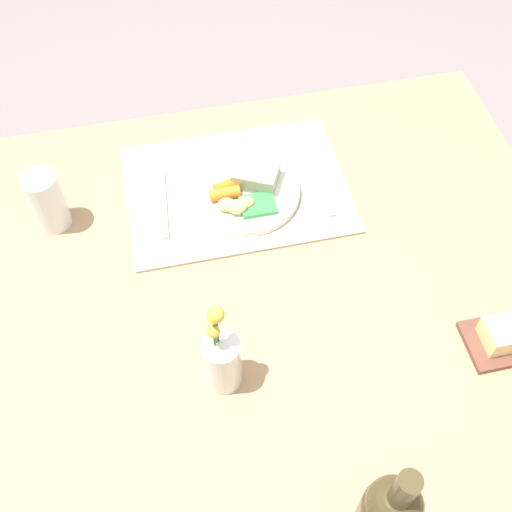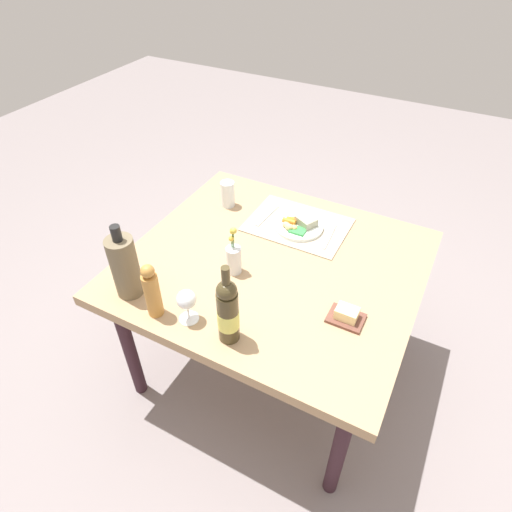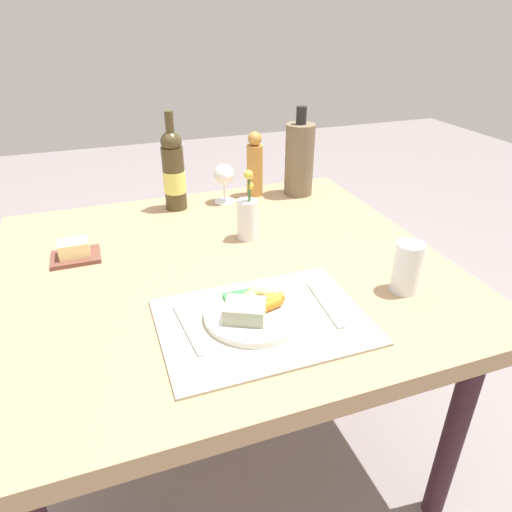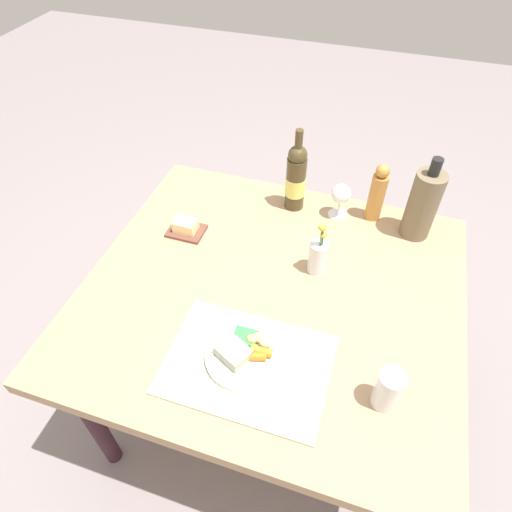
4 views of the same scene
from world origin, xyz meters
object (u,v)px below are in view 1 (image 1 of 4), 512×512
Objects in this scene: dinner_plate at (245,190)px; dining_table at (273,321)px; water_tumbler at (48,204)px; knife at (162,202)px; fork at (316,182)px; butter_dish at (505,336)px; flower_vase at (222,360)px.

dining_table is at bearing 89.80° from dinner_plate.
knife is at bearing 179.73° from water_tumbler.
dinner_plate is at bearing 179.73° from knife.
dinner_plate is at bearing -4.90° from fork.
fork is at bearing 179.87° from dinner_plate.
dinner_plate is 0.57m from butter_dish.
dinner_plate is 1.74× the size of butter_dish.
fork is 0.48m from flower_vase.
flower_vase is at bearing 47.26° from dining_table.
fork is (-0.15, 0.00, -0.01)m from dinner_plate.
dining_table is 9.29× the size of water_tumbler.
dinner_plate is (-0.00, -0.26, 0.09)m from dining_table.
dinner_plate is 1.76× the size of water_tumbler.
fork is 0.87× the size of flower_vase.
fork is 1.46× the size of water_tumbler.
flower_vase is at bearing -4.24° from butter_dish.
fork is at bearing -62.52° from butter_dish.
fork and knife have the same top height.
flower_vase is (-0.05, 0.40, 0.06)m from knife.
flower_vase reaches higher than knife.
flower_vase is (0.27, 0.39, 0.06)m from fork.
knife is 1.45× the size of butter_dish.
knife is at bearing -4.84° from dinner_plate.
dinner_plate is 1.20× the size of fork.
dining_table is at bearing -132.74° from flower_vase.
fork is 1.00× the size of knife.
flower_vase is 1.65× the size of butter_dish.
fork is at bearing -124.68° from flower_vase.
dining_table is 0.31m from fork.
dinner_plate is at bearing 177.71° from water_tumbler.
dining_table is 0.49m from water_tumbler.
dinner_plate is 0.39m from water_tumbler.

